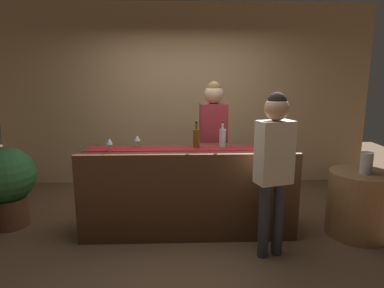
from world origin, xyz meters
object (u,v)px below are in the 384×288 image
Objects in this scene: wine_bottle_amber at (196,138)px; potted_plant_tall at (7,181)px; wine_glass_near_customer at (109,142)px; customer_sipping at (274,159)px; wine_bottle_clear at (222,138)px; round_side_table at (359,204)px; wine_glass_mid_counter at (137,138)px; bartender at (213,133)px; vase_on_side_table at (366,163)px.

wine_bottle_amber is 2.31m from potted_plant_tall.
wine_glass_near_customer is (-0.94, -0.14, -0.01)m from wine_bottle_amber.
customer_sipping reaches higher than wine_glass_near_customer.
round_side_table is at bearing -6.52° from wine_bottle_clear.
bartender is at bearing 29.83° from wine_glass_mid_counter.
vase_on_side_table is (1.60, -0.78, -0.21)m from bartender.
potted_plant_tall is at bearing 174.98° from round_side_table.
round_side_table is 4.09m from potted_plant_tall.
wine_bottle_amber reaches higher than round_side_table.
wine_bottle_clear is at bearing 1.01° from wine_bottle_amber.
wine_glass_mid_counter is at bearing -5.42° from potted_plant_tall.
wine_glass_near_customer reaches higher than potted_plant_tall.
bartender reaches higher than wine_glass_near_customer.
bartender is at bearing 30.49° from wine_glass_near_customer.
wine_bottle_clear is at bearing 6.63° from wine_glass_near_customer.
customer_sipping is (0.43, -0.60, -0.09)m from wine_bottle_clear.
wine_bottle_clear is 0.18× the size of customer_sipping.
bartender reaches higher than wine_glass_mid_counter.
bartender is (-0.05, 0.55, -0.04)m from wine_bottle_clear.
wine_glass_near_customer is 0.15× the size of potted_plant_tall.
vase_on_side_table is (1.84, -0.22, -0.25)m from wine_bottle_amber.
wine_glass_near_customer is at bearing 179.32° from round_side_table.
wine_glass_near_customer is 0.08× the size of bartender.
wine_glass_mid_counter is (-0.96, 0.03, -0.01)m from wine_bottle_clear.
wine_bottle_amber reaches higher than wine_glass_mid_counter.
potted_plant_tall is at bearing 174.25° from vase_on_side_table.
potted_plant_tall is at bearing 148.92° from customer_sipping.
wine_glass_mid_counter is 0.08× the size of bartender.
round_side_table is 3.08× the size of vase_on_side_table.
vase_on_side_table is at bearing -6.94° from wine_bottle_amber.
wine_glass_mid_counter is 2.53m from vase_on_side_table.
wine_bottle_amber reaches higher than potted_plant_tall.
vase_on_side_table is at bearing -5.96° from wine_glass_mid_counter.
round_side_table is (1.84, -0.17, -0.74)m from wine_bottle_amber.
potted_plant_tall is (-2.48, -0.37, -0.50)m from bartender.
wine_bottle_clear is 0.31× the size of potted_plant_tall.
bartender is at bearing 66.40° from wine_bottle_amber.
bartender is 2.32× the size of round_side_table.
wine_bottle_clear is (0.29, 0.01, 0.00)m from wine_bottle_amber.
customer_sipping reaches higher than wine_glass_mid_counter.
vase_on_side_table is (2.51, -0.26, -0.24)m from wine_glass_mid_counter.
wine_bottle_amber is at bearing 61.30° from bartender.
potted_plant_tall is (-4.08, 0.41, -0.30)m from vase_on_side_table.
round_side_table is at bearing 150.30° from bartender.
wine_bottle_clear is at bearing 90.08° from bartender.
wine_bottle_amber is 2.10× the size of wine_glass_near_customer.
wine_bottle_amber is 0.31× the size of potted_plant_tall.
customer_sipping is 6.88× the size of vase_on_side_table.
customer_sipping reaches higher than round_side_table.
round_side_table is 0.49m from vase_on_side_table.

